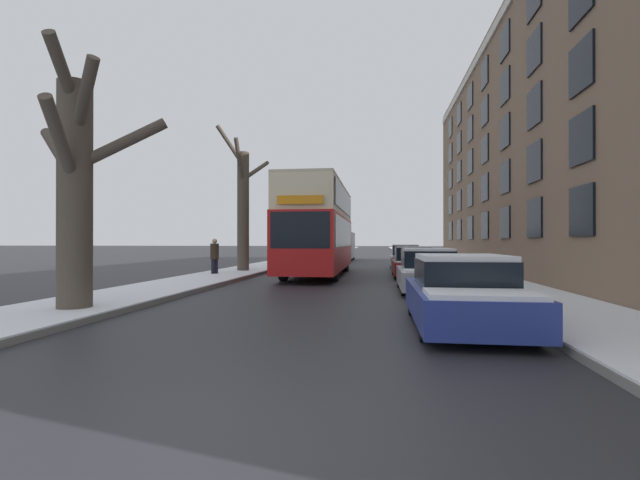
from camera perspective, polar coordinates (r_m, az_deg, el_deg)
ground_plane at (r=3.91m, az=-17.41°, el=-24.96°), size 320.00×320.00×0.00m
sidewalk_left at (r=56.69m, az=0.55°, el=-1.81°), size 2.85×130.00×0.16m
sidewalk_right at (r=56.39m, az=11.98°, el=-1.81°), size 2.85×130.00×0.16m
terrace_facade_right at (r=22.55m, az=34.80°, el=11.49°), size 9.10×36.42×12.40m
bare_tree_left_0 at (r=11.12m, az=-29.80°, el=6.40°), size 3.46×2.65×5.88m
bare_tree_left_1 at (r=22.56m, az=-10.23°, el=4.44°), size 2.18×3.24×7.57m
bare_tree_left_2 at (r=34.66m, az=-3.53°, el=2.65°), size 2.31×2.54×6.54m
double_decker_bus at (r=20.85m, az=-0.12°, el=2.03°), size 2.52×10.32×4.35m
parked_car_0 at (r=8.64m, az=18.54°, el=-6.82°), size 1.89×4.12×1.38m
parked_car_1 at (r=14.50m, az=14.14°, el=-4.13°), size 1.86×3.94×1.42m
parked_car_2 at (r=20.30m, az=12.32°, el=-3.02°), size 1.87×4.33×1.41m
parked_car_3 at (r=26.25m, az=11.29°, el=-2.35°), size 1.74×3.92×1.46m
oncoming_van at (r=37.71m, az=2.94°, el=-0.72°), size 2.02×5.35×2.43m
pedestrian_left_sidewalk at (r=20.44m, az=-13.88°, el=-2.07°), size 0.39×0.39×1.78m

